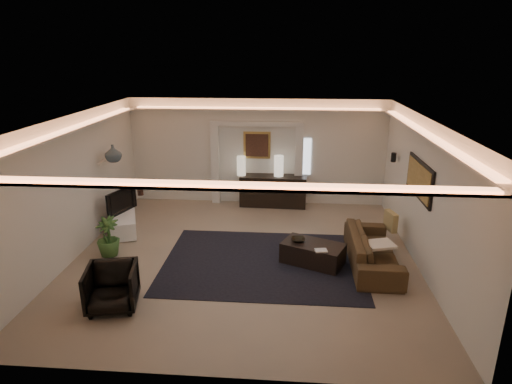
# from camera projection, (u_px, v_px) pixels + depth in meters

# --- Properties ---
(floor) EXTENTS (7.00, 7.00, 0.00)m
(floor) POSITION_uv_depth(u_px,v_px,m) (244.00, 257.00, 9.07)
(floor) COLOR gray
(floor) RESTS_ON ground
(ceiling) EXTENTS (7.00, 7.00, 0.00)m
(ceiling) POSITION_uv_depth(u_px,v_px,m) (243.00, 119.00, 8.17)
(ceiling) COLOR white
(ceiling) RESTS_ON ground
(wall_back) EXTENTS (7.00, 0.00, 7.00)m
(wall_back) POSITION_uv_depth(u_px,v_px,m) (257.00, 152.00, 11.93)
(wall_back) COLOR silver
(wall_back) RESTS_ON ground
(wall_front) EXTENTS (7.00, 0.00, 7.00)m
(wall_front) POSITION_uv_depth(u_px,v_px,m) (213.00, 281.00, 5.31)
(wall_front) COLOR silver
(wall_front) RESTS_ON ground
(wall_left) EXTENTS (0.00, 7.00, 7.00)m
(wall_left) POSITION_uv_depth(u_px,v_px,m) (74.00, 187.00, 8.88)
(wall_left) COLOR silver
(wall_left) RESTS_ON ground
(wall_right) EXTENTS (0.00, 7.00, 7.00)m
(wall_right) POSITION_uv_depth(u_px,v_px,m) (424.00, 196.00, 8.36)
(wall_right) COLOR silver
(wall_right) RESTS_ON ground
(cove_soffit) EXTENTS (7.00, 7.00, 0.04)m
(cove_soffit) POSITION_uv_depth(u_px,v_px,m) (243.00, 133.00, 8.25)
(cove_soffit) COLOR silver
(cove_soffit) RESTS_ON ceiling
(daylight_slit) EXTENTS (0.25, 0.03, 1.00)m
(daylight_slit) POSITION_uv_depth(u_px,v_px,m) (306.00, 157.00, 11.84)
(daylight_slit) COLOR white
(daylight_slit) RESTS_ON wall_back
(area_rug) EXTENTS (4.00, 3.00, 0.01)m
(area_rug) POSITION_uv_depth(u_px,v_px,m) (263.00, 262.00, 8.85)
(area_rug) COLOR black
(area_rug) RESTS_ON ground
(pilaster_left) EXTENTS (0.22, 0.20, 2.20)m
(pilaster_left) POSITION_uv_depth(u_px,v_px,m) (215.00, 164.00, 12.03)
(pilaster_left) COLOR silver
(pilaster_left) RESTS_ON ground
(pilaster_right) EXTENTS (0.22, 0.20, 2.20)m
(pilaster_right) POSITION_uv_depth(u_px,v_px,m) (299.00, 166.00, 11.86)
(pilaster_right) COLOR silver
(pilaster_right) RESTS_ON ground
(alcove_header) EXTENTS (2.52, 0.20, 0.12)m
(alcove_header) POSITION_uv_depth(u_px,v_px,m) (257.00, 124.00, 11.59)
(alcove_header) COLOR silver
(alcove_header) RESTS_ON wall_back
(painting_frame) EXTENTS (0.74, 0.04, 0.74)m
(painting_frame) POSITION_uv_depth(u_px,v_px,m) (257.00, 145.00, 11.84)
(painting_frame) COLOR tan
(painting_frame) RESTS_ON wall_back
(painting_canvas) EXTENTS (0.62, 0.02, 0.62)m
(painting_canvas) POSITION_uv_depth(u_px,v_px,m) (257.00, 145.00, 11.82)
(painting_canvas) COLOR #4C2D1E
(painting_canvas) RESTS_ON wall_back
(art_panel_frame) EXTENTS (0.04, 1.64, 0.74)m
(art_panel_frame) POSITION_uv_depth(u_px,v_px,m) (420.00, 179.00, 8.57)
(art_panel_frame) COLOR black
(art_panel_frame) RESTS_ON wall_right
(art_panel_gold) EXTENTS (0.02, 1.50, 0.62)m
(art_panel_gold) POSITION_uv_depth(u_px,v_px,m) (418.00, 179.00, 8.57)
(art_panel_gold) COLOR tan
(art_panel_gold) RESTS_ON wall_right
(wall_sconce) EXTENTS (0.12, 0.12, 0.22)m
(wall_sconce) POSITION_uv_depth(u_px,v_px,m) (394.00, 157.00, 10.38)
(wall_sconce) COLOR black
(wall_sconce) RESTS_ON wall_right
(wall_niche) EXTENTS (0.10, 0.55, 0.04)m
(wall_niche) POSITION_uv_depth(u_px,v_px,m) (104.00, 161.00, 10.14)
(wall_niche) COLOR silver
(wall_niche) RESTS_ON wall_left
(console) EXTENTS (1.82, 0.63, 0.90)m
(console) POSITION_uv_depth(u_px,v_px,m) (273.00, 192.00, 11.99)
(console) COLOR black
(console) RESTS_ON ground
(lamp_left) EXTENTS (0.29, 0.29, 0.53)m
(lamp_left) POSITION_uv_depth(u_px,v_px,m) (241.00, 167.00, 11.84)
(lamp_left) COLOR beige
(lamp_left) RESTS_ON console
(lamp_right) EXTENTS (0.28, 0.28, 0.56)m
(lamp_right) POSITION_uv_depth(u_px,v_px,m) (279.00, 168.00, 11.76)
(lamp_right) COLOR silver
(lamp_right) RESTS_ON console
(media_ledge) EXTENTS (1.28, 2.24, 0.41)m
(media_ledge) POSITION_uv_depth(u_px,v_px,m) (124.00, 216.00, 10.68)
(media_ledge) COLOR white
(media_ledge) RESTS_ON ground
(tv) EXTENTS (1.01, 0.44, 0.58)m
(tv) POSITION_uv_depth(u_px,v_px,m) (118.00, 200.00, 10.30)
(tv) COLOR black
(tv) RESTS_ON media_ledge
(figurine) EXTENTS (0.19, 0.19, 0.42)m
(figurine) POSITION_uv_depth(u_px,v_px,m) (140.00, 187.00, 11.55)
(figurine) COLOR #372019
(figurine) RESTS_ON media_ledge
(ginger_jar) EXTENTS (0.47, 0.47, 0.40)m
(ginger_jar) POSITION_uv_depth(u_px,v_px,m) (113.00, 153.00, 9.96)
(ginger_jar) COLOR slate
(ginger_jar) RESTS_ON wall_niche
(plant) EXTENTS (0.49, 0.49, 0.84)m
(plant) POSITION_uv_depth(u_px,v_px,m) (108.00, 237.00, 9.05)
(plant) COLOR #376029
(plant) RESTS_ON ground
(sofa) EXTENTS (2.26, 0.90, 0.66)m
(sofa) POSITION_uv_depth(u_px,v_px,m) (373.00, 250.00, 8.67)
(sofa) COLOR #382611
(sofa) RESTS_ON ground
(throw_blanket) EXTENTS (0.62, 0.55, 0.06)m
(throw_blanket) POSITION_uv_depth(u_px,v_px,m) (380.00, 244.00, 8.39)
(throw_blanket) COLOR white
(throw_blanket) RESTS_ON sofa
(throw_pillow) EXTENTS (0.23, 0.44, 0.42)m
(throw_pillow) POSITION_uv_depth(u_px,v_px,m) (391.00, 221.00, 9.54)
(throw_pillow) COLOR tan
(throw_pillow) RESTS_ON sofa
(coffee_table) EXTENTS (1.37, 1.09, 0.45)m
(coffee_table) POSITION_uv_depth(u_px,v_px,m) (313.00, 254.00, 8.78)
(coffee_table) COLOR black
(coffee_table) RESTS_ON ground
(bowl) EXTENTS (0.31, 0.31, 0.07)m
(bowl) POSITION_uv_depth(u_px,v_px,m) (298.00, 241.00, 8.80)
(bowl) COLOR black
(bowl) RESTS_ON coffee_table
(magazine) EXTENTS (0.26, 0.20, 0.03)m
(magazine) POSITION_uv_depth(u_px,v_px,m) (321.00, 251.00, 8.39)
(magazine) COLOR silver
(magazine) RESTS_ON coffee_table
(armchair) EXTENTS (0.96, 0.97, 0.75)m
(armchair) POSITION_uv_depth(u_px,v_px,m) (112.00, 287.00, 7.21)
(armchair) COLOR black
(armchair) RESTS_ON ground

